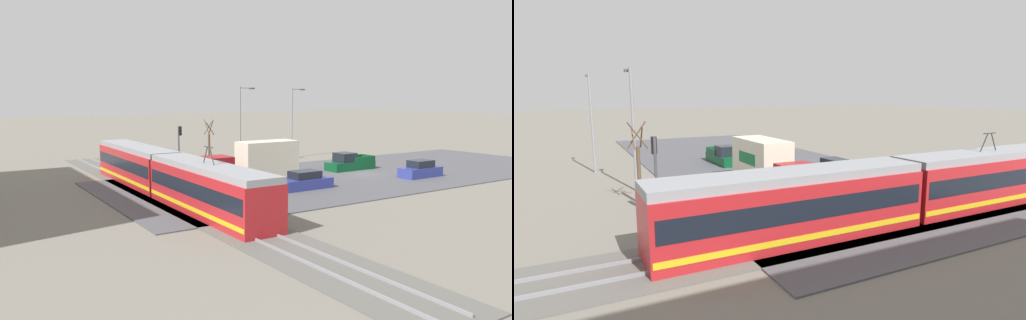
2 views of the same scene
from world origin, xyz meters
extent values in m
plane|color=slate|center=(0.00, 0.00, 0.00)|extent=(320.00, 320.00, 0.00)
cube|color=#4C4C51|center=(0.00, 0.00, 0.04)|extent=(19.52, 50.76, 0.08)
cube|color=#5B5954|center=(0.00, 20.59, 0.04)|extent=(52.61, 4.40, 0.08)
cube|color=gray|center=(0.00, 19.87, 0.15)|extent=(51.56, 0.10, 0.14)
cube|color=gray|center=(0.00, 21.31, 0.15)|extent=(51.56, 0.10, 0.14)
cube|color=#B21E23|center=(-6.98, 20.59, 1.52)|extent=(13.66, 2.79, 2.89)
cube|color=black|center=(-6.98, 20.59, 1.87)|extent=(13.25, 2.82, 0.96)
cube|color=gold|center=(-6.98, 20.59, 0.63)|extent=(13.53, 2.83, 0.27)
cube|color=gray|center=(-6.98, 20.59, 3.17)|extent=(13.66, 2.57, 0.41)
cube|color=#B21E23|center=(7.03, 20.59, 1.52)|extent=(13.66, 2.79, 2.89)
cube|color=black|center=(7.03, 20.59, 1.87)|extent=(13.25, 2.82, 0.96)
cube|color=gold|center=(7.03, 20.59, 0.63)|extent=(13.53, 2.83, 0.27)
cube|color=gray|center=(7.03, 20.59, 3.17)|extent=(13.66, 2.57, 0.41)
cylinder|color=#2D2D33|center=(-7.43, 20.59, 3.93)|extent=(0.66, 0.07, 1.15)
cylinder|color=#2D2D33|center=(-6.53, 20.59, 3.93)|extent=(0.66, 0.07, 1.15)
cube|color=#2D2D33|center=(-6.98, 20.59, 4.48)|extent=(1.10, 0.08, 0.06)
cube|color=maroon|center=(3.12, 14.82, 1.25)|extent=(2.43, 2.70, 2.33)
cube|color=beige|center=(3.12, 9.25, 1.80)|extent=(2.43, 5.74, 3.43)
cube|color=#196B38|center=(4.35, 9.25, 2.14)|extent=(0.02, 2.87, 0.86)
cube|color=#0C4723|center=(2.43, -0.69, 0.52)|extent=(1.96, 5.41, 0.87)
cube|color=black|center=(2.43, 0.06, 1.43)|extent=(1.81, 1.84, 0.95)
cube|color=#0C4723|center=(3.33, -1.83, 1.21)|extent=(0.12, 2.70, 0.51)
cube|color=#0C4723|center=(1.52, -1.83, 1.21)|extent=(0.12, 2.70, 0.51)
cube|color=#0C4723|center=(2.43, -3.29, 1.21)|extent=(1.81, 0.22, 0.51)
cube|color=red|center=(3.19, -3.37, 0.78)|extent=(0.14, 0.04, 0.18)
cube|color=navy|center=(-3.44, 9.88, 0.52)|extent=(1.83, 4.78, 0.87)
cube|color=black|center=(-3.44, 9.88, 1.27)|extent=(1.57, 2.49, 0.64)
cube|color=navy|center=(-4.62, -3.10, 0.54)|extent=(1.77, 4.38, 0.93)
cube|color=black|center=(-4.62, -3.10, 1.35)|extent=(1.52, 2.28, 0.68)
cylinder|color=#47474C|center=(12.02, 14.34, 2.30)|extent=(0.16, 0.16, 4.59)
cube|color=black|center=(12.02, 14.16, 4.12)|extent=(0.28, 0.22, 0.95)
sphere|color=red|center=(12.02, 14.04, 4.44)|extent=(0.18, 0.18, 0.18)
sphere|color=#3C2C06|center=(12.02, 14.04, 4.12)|extent=(0.18, 0.18, 0.18)
sphere|color=black|center=(12.02, 14.04, 3.80)|extent=(0.18, 0.18, 0.18)
cylinder|color=brown|center=(12.33, 10.66, 1.83)|extent=(0.24, 0.24, 3.66)
cylinder|color=brown|center=(12.58, 10.66, 4.23)|extent=(0.09, 1.02, 1.40)
cylinder|color=brown|center=(12.33, 10.91, 4.36)|extent=(1.23, 0.09, 1.70)
cylinder|color=brown|center=(12.08, 10.66, 4.23)|extent=(0.09, 1.02, 1.40)
cylinder|color=brown|center=(12.33, 10.41, 4.36)|extent=(1.23, 0.09, 1.70)
cylinder|color=gray|center=(14.11, -1.75, 4.32)|extent=(0.20, 0.20, 8.65)
cylinder|color=gray|center=(14.11, -2.55, 8.53)|extent=(0.12, 1.60, 0.12)
cube|color=#515156|center=(14.11, -3.30, 8.47)|extent=(0.36, 0.60, 0.18)
cylinder|color=gray|center=(11.98, 6.97, 4.35)|extent=(0.20, 0.20, 8.71)
cylinder|color=gray|center=(11.98, 6.17, 8.59)|extent=(0.12, 1.60, 0.12)
cube|color=#515156|center=(11.98, 5.42, 8.53)|extent=(0.36, 0.60, 0.18)
cylinder|color=gray|center=(11.03, 15.60, 1.16)|extent=(0.06, 0.06, 2.32)
cube|color=white|center=(11.03, 15.57, 2.10)|extent=(0.32, 0.02, 0.44)
cube|color=red|center=(11.03, 15.56, 2.10)|extent=(0.31, 0.01, 0.10)
camera|label=1|loc=(-35.68, 35.23, 7.86)|focal=35.00mm
camera|label=2|loc=(16.28, 36.12, 6.87)|focal=28.00mm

